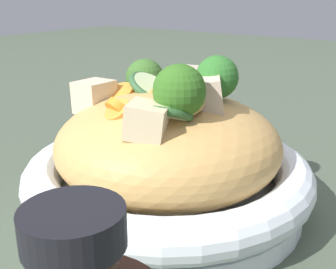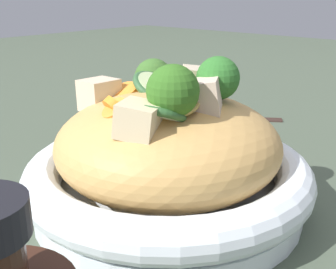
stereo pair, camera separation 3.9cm
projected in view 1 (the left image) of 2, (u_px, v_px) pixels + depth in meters
ground_plane at (168, 206)px, 0.41m from camera, size 3.00×3.00×0.00m
serving_bowl at (168, 181)px, 0.40m from camera, size 0.27×0.27×0.05m
noodle_heap at (168, 144)px, 0.39m from camera, size 0.21×0.21×0.10m
broccoli_florets at (175, 83)px, 0.39m from camera, size 0.14×0.16×0.07m
carrot_coins at (140, 98)px, 0.41m from camera, size 0.15×0.08×0.04m
zucchini_slices at (157, 99)px, 0.37m from camera, size 0.11×0.11×0.03m
chicken_chunks at (159, 97)px, 0.38m from camera, size 0.15×0.15×0.05m
chopsticks_pair at (199, 115)px, 0.70m from camera, size 0.13×0.18×0.01m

